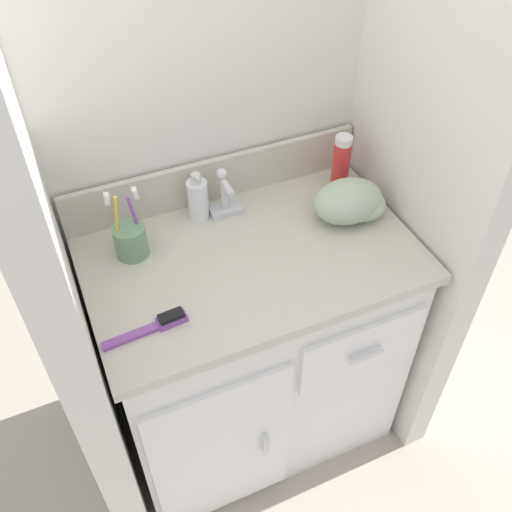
# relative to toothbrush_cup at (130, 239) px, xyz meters

# --- Properties ---
(ground_plane) EXTENTS (6.00, 6.00, 0.00)m
(ground_plane) POSITION_rel_toothbrush_cup_xyz_m (0.28, -0.13, -0.87)
(ground_plane) COLOR #ADA393
(wall_back) EXTENTS (1.04, 0.08, 2.20)m
(wall_back) POSITION_rel_toothbrush_cup_xyz_m (0.28, 0.19, 0.23)
(wall_back) COLOR silver
(wall_back) RESTS_ON ground_plane
(wall_left) EXTENTS (0.08, 0.62, 2.20)m
(wall_left) POSITION_rel_toothbrush_cup_xyz_m (-0.20, -0.13, 0.23)
(wall_left) COLOR silver
(wall_left) RESTS_ON ground_plane
(wall_right) EXTENTS (0.08, 0.62, 2.20)m
(wall_right) POSITION_rel_toothbrush_cup_xyz_m (0.76, -0.13, 0.23)
(wall_right) COLOR silver
(wall_right) RESTS_ON ground_plane
(vanity) EXTENTS (0.86, 0.55, 0.82)m
(vanity) POSITION_rel_toothbrush_cup_xyz_m (0.28, -0.13, -0.44)
(vanity) COLOR white
(vanity) RESTS_ON ground_plane
(backsplash) EXTENTS (0.86, 0.02, 0.13)m
(backsplash) POSITION_rel_toothbrush_cup_xyz_m (0.28, 0.13, 0.02)
(backsplash) COLOR beige
(backsplash) RESTS_ON vanity
(sink_faucet) EXTENTS (0.09, 0.09, 0.14)m
(sink_faucet) POSITION_rel_toothbrush_cup_xyz_m (0.28, 0.06, 0.00)
(sink_faucet) COLOR silver
(sink_faucet) RESTS_ON vanity
(toothbrush_cup) EXTENTS (0.08, 0.08, 0.20)m
(toothbrush_cup) POSITION_rel_toothbrush_cup_xyz_m (0.00, 0.00, 0.00)
(toothbrush_cup) COLOR gray
(toothbrush_cup) RESTS_ON vanity
(soap_dispenser) EXTENTS (0.06, 0.06, 0.15)m
(soap_dispenser) POSITION_rel_toothbrush_cup_xyz_m (0.21, 0.07, 0.01)
(soap_dispenser) COLOR white
(soap_dispenser) RESTS_ON vanity
(shaving_cream_can) EXTENTS (0.05, 0.05, 0.17)m
(shaving_cream_can) POSITION_rel_toothbrush_cup_xyz_m (0.63, 0.04, 0.03)
(shaving_cream_can) COLOR red
(shaving_cream_can) RESTS_ON vanity
(hairbrush) EXTENTS (0.20, 0.04, 0.03)m
(hairbrush) POSITION_rel_toothbrush_cup_xyz_m (-0.01, -0.26, -0.04)
(hairbrush) COLOR purple
(hairbrush) RESTS_ON vanity
(hand_towel) EXTENTS (0.20, 0.15, 0.11)m
(hand_towel) POSITION_rel_toothbrush_cup_xyz_m (0.59, -0.10, 0.00)
(hand_towel) COLOR #A8BCA3
(hand_towel) RESTS_ON vanity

